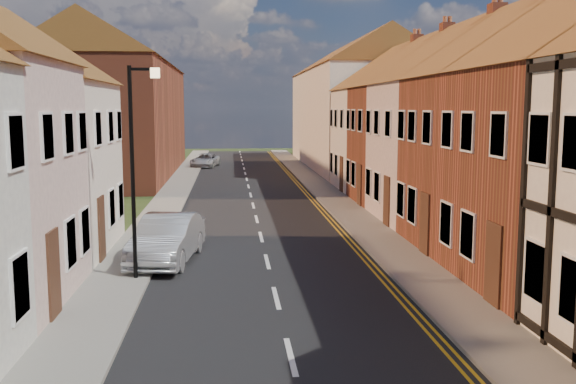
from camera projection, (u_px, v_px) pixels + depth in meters
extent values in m
cube|color=black|center=(257.00, 219.00, 28.65)|extent=(7.00, 90.00, 0.02)
cube|color=gray|center=(157.00, 220.00, 28.25)|extent=(1.80, 90.00, 0.12)
cube|color=gray|center=(354.00, 217.00, 29.04)|extent=(1.80, 90.00, 0.12)
cube|color=#97422C|center=(526.00, 164.00, 22.68)|extent=(8.00, 5.00, 6.00)
cube|color=#97422C|center=(562.00, 4.00, 20.13)|extent=(0.60, 0.60, 1.60)
cube|color=beige|center=(470.00, 153.00, 28.01)|extent=(8.00, 5.80, 6.00)
cube|color=#97422C|center=(497.00, 24.00, 25.06)|extent=(0.60, 0.60, 1.60)
cube|color=#97422C|center=(431.00, 146.00, 33.35)|extent=(8.00, 5.00, 6.00)
cube|color=#97422C|center=(447.00, 40.00, 30.79)|extent=(0.60, 0.60, 1.60)
cube|color=beige|center=(403.00, 140.00, 38.68)|extent=(8.00, 5.80, 6.00)
cube|color=#97422C|center=(417.00, 49.00, 35.72)|extent=(0.60, 0.60, 1.60)
cube|color=beige|center=(354.00, 119.00, 53.65)|extent=(8.00, 24.00, 8.00)
cube|color=#97422C|center=(118.00, 121.00, 47.03)|extent=(8.00, 24.00, 8.00)
cylinder|color=black|center=(133.00, 174.00, 18.02)|extent=(0.12, 0.12, 6.00)
cube|color=black|center=(142.00, 69.00, 17.67)|extent=(0.70, 0.08, 0.08)
cube|color=#FFD899|center=(155.00, 73.00, 17.71)|extent=(0.25, 0.15, 0.28)
imported|color=#A2A6AA|center=(167.00, 239.00, 20.65)|extent=(2.28, 4.83, 1.53)
imported|color=#B1B5B9|center=(205.00, 160.00, 53.63)|extent=(2.65, 4.40, 1.14)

